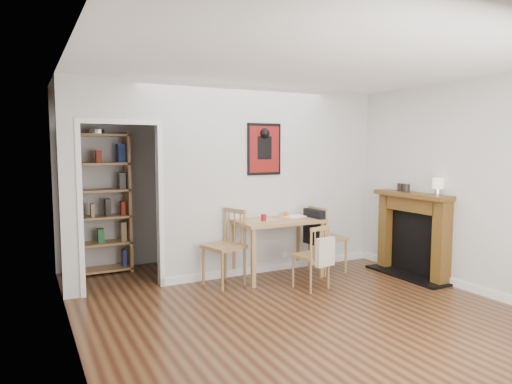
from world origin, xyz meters
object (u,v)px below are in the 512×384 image
red_glass (264,218)px  notebook (295,216)px  chair_front (312,256)px  ceramic_jar_b (400,187)px  ceramic_jar_a (406,188)px  dining_table (277,226)px  fireplace (413,232)px  mantel_lamp (438,184)px  bookshelf (99,204)px  chair_left (224,247)px  chair_right (326,238)px  orange_fruit (286,214)px

red_glass → notebook: 0.60m
chair_front → ceramic_jar_b: ceramic_jar_b is taller
chair_front → red_glass: 0.82m
notebook → ceramic_jar_a: ceramic_jar_a is taller
dining_table → fireplace: bearing=-25.6°
chair_front → mantel_lamp: 1.90m
chair_front → bookshelf: bookshelf is taller
chair_left → bookshelf: 1.95m
dining_table → chair_right: chair_right is taller
chair_right → red_glass: bearing=177.8°
chair_right → fireplace: bearing=-35.9°
orange_fruit → notebook: bearing=-28.5°
chair_left → red_glass: size_ratio=10.29×
orange_fruit → ceramic_jar_a: 1.70m
mantel_lamp → ceramic_jar_a: bearing=97.3°
chair_left → fireplace: (2.50, -0.80, 0.12)m
fireplace → red_glass: 2.10m
red_glass → mantel_lamp: 2.30m
red_glass → ceramic_jar_b: 2.05m
orange_fruit → notebook: orange_fruit is taller
bookshelf → notebook: bookshelf is taller
chair_right → orange_fruit: bearing=154.9°
dining_table → mantel_lamp: mantel_lamp is taller
notebook → mantel_lamp: (1.39, -1.26, 0.49)m
chair_right → fireplace: size_ratio=0.76×
red_glass → ceramic_jar_b: ceramic_jar_b is taller
mantel_lamp → dining_table: bearing=145.3°
chair_left → red_glass: (0.54, -0.07, 0.36)m
notebook → orange_fruit: bearing=151.5°
red_glass → ceramic_jar_a: bearing=-18.2°
red_glass → mantel_lamp: mantel_lamp is taller
chair_left → chair_right: (1.54, -0.11, 0.00)m
dining_table → orange_fruit: bearing=29.8°
mantel_lamp → fireplace: bearing=92.1°
bookshelf → orange_fruit: bookshelf is taller
orange_fruit → notebook: size_ratio=0.26×
bookshelf → red_glass: bookshelf is taller
notebook → bookshelf: bearing=152.5°
red_glass → ceramic_jar_a: ceramic_jar_a is taller
notebook → chair_right: bearing=-24.2°
chair_front → fireplace: bearing=-5.6°
notebook → ceramic_jar_b: 1.57m
dining_table → notebook: 0.35m
red_glass → notebook: bearing=14.6°
dining_table → ceramic_jar_a: (1.65, -0.71, 0.51)m
dining_table → orange_fruit: (0.22, 0.12, 0.14)m
fireplace → red_glass: size_ratio=13.09×
chair_front → orange_fruit: bearing=83.2°
orange_fruit → ceramic_jar_a: ceramic_jar_a is taller
fireplace → orange_fruit: fireplace is taller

